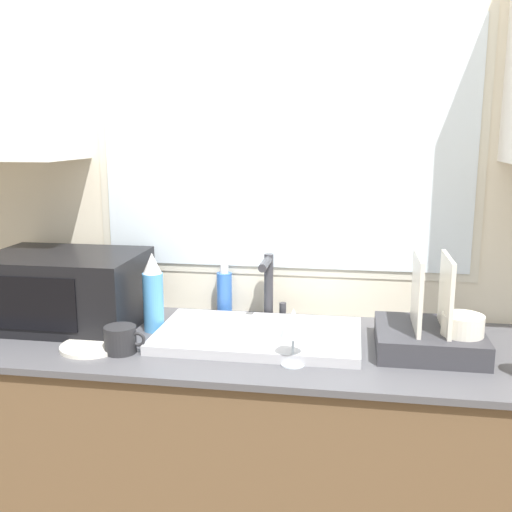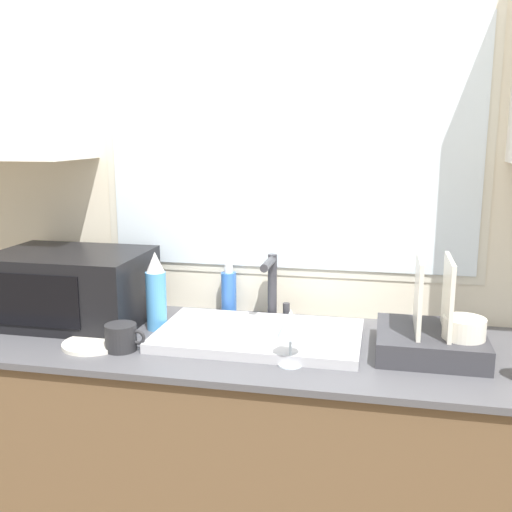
# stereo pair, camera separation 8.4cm
# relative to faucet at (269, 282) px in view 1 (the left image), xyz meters

# --- Properties ---
(countertop) EXTENTS (2.05, 0.65, 0.93)m
(countertop) POSITION_rel_faucet_xyz_m (0.03, -0.22, -0.60)
(countertop) COLOR brown
(countertop) RESTS_ON ground_plane
(wall_back) EXTENTS (6.00, 0.38, 2.60)m
(wall_back) POSITION_rel_faucet_xyz_m (0.03, 0.09, 0.34)
(wall_back) COLOR beige
(wall_back) RESTS_ON ground_plane
(sink_basin) EXTENTS (0.64, 0.39, 0.03)m
(sink_basin) POSITION_rel_faucet_xyz_m (-0.00, -0.20, -0.12)
(sink_basin) COLOR #B2B2B7
(sink_basin) RESTS_ON countertop
(faucet) EXTENTS (0.08, 0.17, 0.23)m
(faucet) POSITION_rel_faucet_xyz_m (0.00, 0.00, 0.00)
(faucet) COLOR #333338
(faucet) RESTS_ON countertop
(microwave) EXTENTS (0.51, 0.37, 0.24)m
(microwave) POSITION_rel_faucet_xyz_m (-0.68, -0.14, -0.02)
(microwave) COLOR black
(microwave) RESTS_ON countertop
(dish_rack) EXTENTS (0.31, 0.31, 0.29)m
(dish_rack) POSITION_rel_faucet_xyz_m (0.52, -0.22, -0.08)
(dish_rack) COLOR #333338
(dish_rack) RESTS_ON countertop
(spray_bottle) EXTENTS (0.07, 0.07, 0.26)m
(spray_bottle) POSITION_rel_faucet_xyz_m (-0.36, -0.17, -0.01)
(spray_bottle) COLOR #4C99D8
(spray_bottle) RESTS_ON countertop
(soap_bottle) EXTENTS (0.05, 0.05, 0.18)m
(soap_bottle) POSITION_rel_faucet_xyz_m (-0.17, 0.05, -0.06)
(soap_bottle) COLOR blue
(soap_bottle) RESTS_ON countertop
(mug_near_sink) EXTENTS (0.13, 0.09, 0.08)m
(mug_near_sink) POSITION_rel_faucet_xyz_m (-0.39, -0.38, -0.10)
(mug_near_sink) COLOR #262628
(mug_near_sink) RESTS_ON countertop
(wine_glass) EXTENTS (0.08, 0.08, 0.16)m
(wine_glass) POSITION_rel_faucet_xyz_m (0.12, -0.39, -0.02)
(wine_glass) COLOR silver
(wine_glass) RESTS_ON countertop
(small_plate) EXTENTS (0.19, 0.19, 0.01)m
(small_plate) POSITION_rel_faucet_xyz_m (-0.49, -0.36, -0.13)
(small_plate) COLOR silver
(small_plate) RESTS_ON countertop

